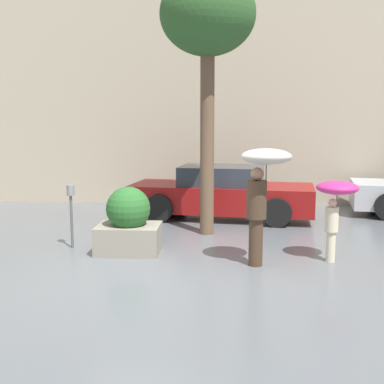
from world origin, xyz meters
TOP-DOWN VIEW (x-y plane):
  - ground_plane at (0.00, 0.00)m, footprint 40.00×40.00m
  - building_facade at (0.00, 6.50)m, footprint 18.00×0.30m
  - planter_box at (-0.65, 1.12)m, footprint 1.14×0.86m
  - person_adult at (1.69, 0.40)m, footprint 0.81×0.81m
  - person_child at (2.96, 0.77)m, footprint 0.70×0.70m
  - parked_car_near at (1.05, 4.41)m, footprint 4.61×2.33m
  - street_tree at (0.73, 2.65)m, footprint 1.93×1.93m
  - parking_meter at (-1.77, 1.34)m, footprint 0.14×0.14m

SIDE VIEW (x-z plane):
  - ground_plane at x=0.00m, z-range 0.00..0.00m
  - planter_box at x=-0.65m, z-range -0.07..1.14m
  - parked_car_near at x=1.05m, z-range -0.04..1.25m
  - parking_meter at x=-1.77m, z-range 0.27..1.47m
  - person_child at x=2.96m, z-range 0.41..1.80m
  - person_adult at x=1.69m, z-range 0.46..2.41m
  - building_facade at x=0.00m, z-range 0.00..6.00m
  - street_tree at x=0.73m, z-range 1.70..7.01m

